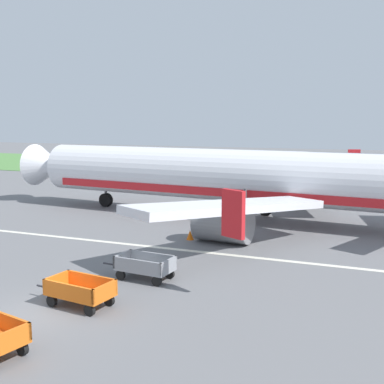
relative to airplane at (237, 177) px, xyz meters
The scene contains 8 objects.
ground_plane 19.78m from the airplane, 94.94° to the right, with size 220.00×220.00×0.00m, color slate.
grass_strip 35.00m from the airplane, 92.77° to the left, with size 220.00×28.00×0.06m, color #518442.
apron_stripe 9.93m from the airplane, 100.26° to the right, with size 120.00×0.36×0.01m, color silver.
airplane is the anchor object (origin of this frame).
baggage_cart_second_in_row 18.47m from the airplane, 92.23° to the right, with size 3.62×1.71×1.07m.
baggage_cart_third_in_row 14.71m from the airplane, 89.56° to the right, with size 3.60×1.61×1.07m.
traffic_cone_near_plane 7.51m from the airplane, 96.42° to the right, with size 0.44×0.44×0.58m, color orange.
traffic_cone_mid_apron 13.69m from the airplane, 89.46° to the right, with size 0.54×0.54×0.71m, color orange.
Camera 1 is at (11.66, -13.93, 7.07)m, focal length 45.96 mm.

